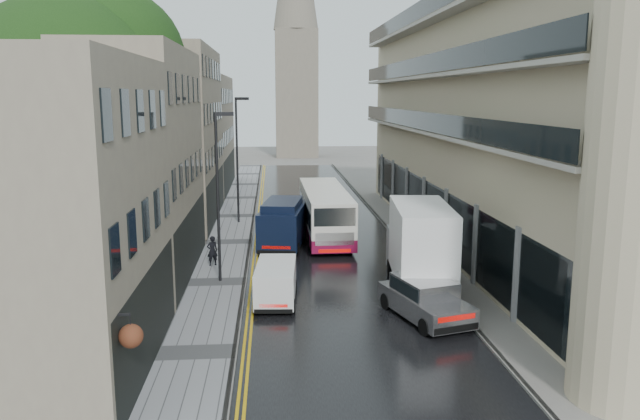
{
  "coord_description": "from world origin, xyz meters",
  "views": [
    {
      "loc": [
        -3.16,
        -9.74,
        8.9
      ],
      "look_at": [
        -1.01,
        18.0,
        3.76
      ],
      "focal_mm": 35.0,
      "sensor_mm": 36.0,
      "label": 1
    }
  ],
  "objects": [
    {
      "name": "road",
      "position": [
        0.0,
        27.5,
        0.01
      ],
      "size": [
        9.0,
        85.0,
        0.02
      ],
      "primitive_type": "cube",
      "color": "black",
      "rests_on": "ground"
    },
    {
      "name": "left_sidewalk",
      "position": [
        -5.85,
        27.5,
        0.06
      ],
      "size": [
        2.7,
        85.0,
        0.12
      ],
      "primitive_type": "cube",
      "color": "gray",
      "rests_on": "ground"
    },
    {
      "name": "right_sidewalk",
      "position": [
        5.4,
        27.5,
        0.06
      ],
      "size": [
        1.8,
        85.0,
        0.12
      ],
      "primitive_type": "cube",
      "color": "slate",
      "rests_on": "ground"
    },
    {
      "name": "old_shop_row",
      "position": [
        -9.45,
        30.0,
        6.0
      ],
      "size": [
        4.5,
        56.0,
        12.0
      ],
      "primitive_type": null,
      "color": "gray",
      "rests_on": "ground"
    },
    {
      "name": "modern_block",
      "position": [
        10.3,
        26.0,
        7.0
      ],
      "size": [
        8.0,
        40.0,
        14.0
      ],
      "primitive_type": null,
      "color": "#C1AC8F",
      "rests_on": "ground"
    },
    {
      "name": "church_spire",
      "position": [
        0.5,
        82.0,
        20.0
      ],
      "size": [
        6.4,
        6.4,
        40.0
      ],
      "primitive_type": null,
      "color": "slate",
      "rests_on": "ground"
    },
    {
      "name": "tree_near",
      "position": [
        -12.5,
        20.0,
        6.95
      ],
      "size": [
        10.56,
        10.56,
        13.89
      ],
      "primitive_type": null,
      "color": "black",
      "rests_on": "ground"
    },
    {
      "name": "tree_far",
      "position": [
        -12.2,
        33.0,
        6.23
      ],
      "size": [
        9.24,
        9.24,
        12.46
      ],
      "primitive_type": null,
      "color": "black",
      "rests_on": "ground"
    },
    {
      "name": "cream_bus",
      "position": [
        -0.98,
        25.84,
        1.55
      ],
      "size": [
        2.68,
        11.23,
        3.06
      ],
      "primitive_type": null,
      "rotation": [
        0.0,
        0.0,
        0.01
      ],
      "color": "white",
      "rests_on": "road"
    },
    {
      "name": "white_lorry",
      "position": [
        2.2,
        15.69,
        2.09
      ],
      "size": [
        3.14,
        8.09,
        4.14
      ],
      "primitive_type": null,
      "rotation": [
        0.0,
        0.0,
        -0.1
      ],
      "color": "white",
      "rests_on": "road"
    },
    {
      "name": "silver_hatchback",
      "position": [
        2.48,
        12.01,
        0.88
      ],
      "size": [
        3.21,
        4.94,
        1.71
      ],
      "primitive_type": null,
      "rotation": [
        0.0,
        0.0,
        0.29
      ],
      "color": "#9F9EA3",
      "rests_on": "road"
    },
    {
      "name": "white_van",
      "position": [
        -3.91,
        15.01,
        0.89
      ],
      "size": [
        1.9,
        3.95,
        1.74
      ],
      "primitive_type": null,
      "rotation": [
        0.0,
        0.0,
        -0.06
      ],
      "color": "white",
      "rests_on": "road"
    },
    {
      "name": "navy_van",
      "position": [
        -3.89,
        24.73,
        1.47
      ],
      "size": [
        3.16,
        5.98,
        2.9
      ],
      "primitive_type": null,
      "rotation": [
        0.0,
        0.0,
        -0.16
      ],
      "color": "black",
      "rests_on": "road"
    },
    {
      "name": "pedestrian",
      "position": [
        -6.33,
        22.13,
        0.91
      ],
      "size": [
        0.68,
        0.58,
        1.58
      ],
      "primitive_type": "imported",
      "rotation": [
        0.0,
        0.0,
        3.55
      ],
      "color": "black",
      "rests_on": "left_sidewalk"
    },
    {
      "name": "lamp_post_near",
      "position": [
        -5.72,
        19.38,
        4.11
      ],
      "size": [
        0.92,
        0.46,
        7.97
      ],
      "primitive_type": null,
      "rotation": [
        0.0,
        0.0,
        0.3
      ],
      "color": "black",
      "rests_on": "left_sidewalk"
    },
    {
      "name": "lamp_post_far",
      "position": [
        -5.55,
        33.42,
        4.42
      ],
      "size": [
        0.99,
        0.47,
        8.59
      ],
      "primitive_type": null,
      "rotation": [
        0.0,
        0.0,
        -0.27
      ],
      "color": "black",
      "rests_on": "left_sidewalk"
    }
  ]
}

